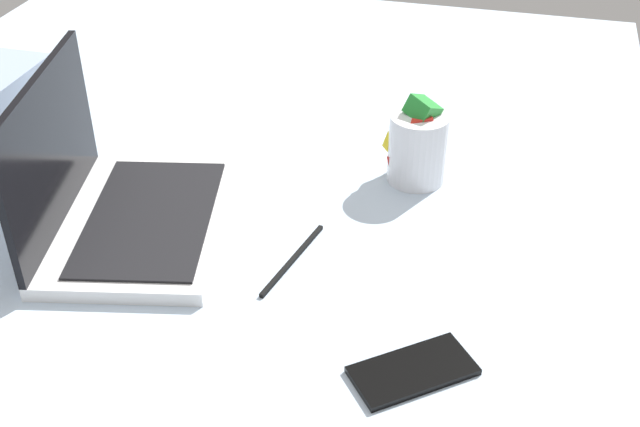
% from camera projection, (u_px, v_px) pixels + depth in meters
% --- Properties ---
extents(bed_mattress, '(1.80, 1.40, 0.18)m').
position_uv_depth(bed_mattress, '(198.00, 238.00, 1.28)').
color(bed_mattress, silver).
rests_on(bed_mattress, ground).
extents(laptop, '(0.37, 0.29, 0.23)m').
position_uv_depth(laptop, '(116.00, 202.00, 1.12)').
color(laptop, silver).
rests_on(laptop, bed_mattress).
extents(snack_cup, '(0.09, 0.10, 0.14)m').
position_uv_depth(snack_cup, '(416.00, 145.00, 1.22)').
color(snack_cup, silver).
rests_on(snack_cup, bed_mattress).
extents(cell_phone, '(0.14, 0.15, 0.01)m').
position_uv_depth(cell_phone, '(413.00, 371.00, 0.91)').
color(cell_phone, black).
rests_on(cell_phone, bed_mattress).
extents(charger_cable, '(0.17, 0.04, 0.01)m').
position_uv_depth(charger_cable, '(293.00, 260.00, 1.08)').
color(charger_cable, black).
rests_on(charger_cable, bed_mattress).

